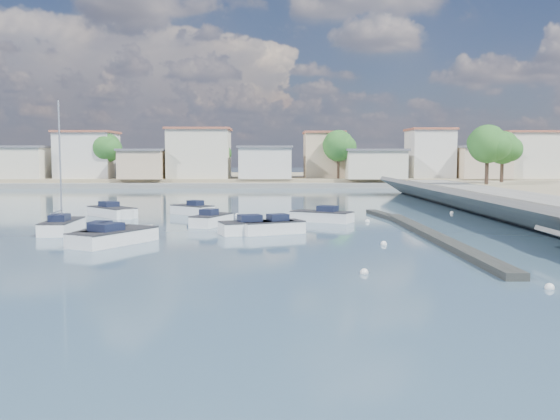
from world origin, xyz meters
name	(u,v)px	position (x,y,z in m)	size (l,w,h in m)	color
ground	(299,203)	(0.00, 40.00, 0.00)	(400.00, 400.00, 0.00)	#324E65
breakwater	(423,231)	(6.90, 12.69, 0.17)	(2.00, 31.02, 0.35)	black
far_shore_land	(287,179)	(0.00, 92.00, 0.70)	(160.00, 40.00, 1.40)	gray
far_shore_quay	(290,186)	(0.00, 71.00, 0.40)	(160.00, 2.50, 0.80)	slate
far_town	(353,157)	(10.71, 76.92, 4.93)	(113.01, 12.80, 8.35)	beige
shore_trees	(345,149)	(8.34, 68.11, 6.22)	(74.56, 38.32, 7.92)	#38281E
motorboat_a	(105,235)	(-13.12, 9.40, 0.38)	(2.46, 5.01, 1.48)	white
motorboat_b	(213,220)	(-7.38, 17.84, 0.38)	(3.07, 4.48, 1.48)	white
motorboat_c	(319,217)	(0.65, 20.44, 0.38)	(5.11, 3.87, 1.48)	white
motorboat_d	(269,228)	(-3.26, 12.94, 0.38)	(4.68, 3.29, 1.48)	white
motorboat_e	(117,237)	(-12.17, 8.55, 0.38)	(4.65, 5.92, 1.48)	white
motorboat_f	(190,210)	(-10.15, 26.46, 0.38)	(4.12, 3.80, 1.48)	white
motorboat_g	(114,212)	(-16.34, 24.39, 0.38)	(4.94, 5.13, 1.48)	white
motorboat_h	(261,228)	(-3.79, 13.04, 0.38)	(5.49, 3.33, 1.48)	white
sailboat	(63,226)	(-17.16, 14.04, 0.42)	(1.95, 5.80, 9.00)	white
mooring_buoys	(378,234)	(3.90, 12.31, 0.05)	(19.37, 31.64, 0.37)	white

